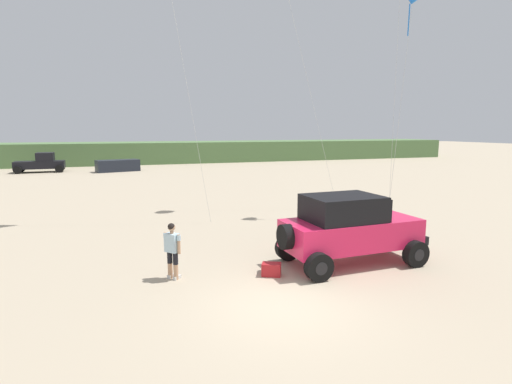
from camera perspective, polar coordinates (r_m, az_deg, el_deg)
ground_plane at (r=10.48m, az=4.11°, el=-15.61°), size 220.00×220.00×0.00m
dune_ridge at (r=54.96m, az=-16.17°, el=5.35°), size 90.00×7.60×2.66m
jeep at (r=13.42m, az=12.98°, el=-4.89°), size 4.90×2.52×2.26m
person_watching at (r=12.08m, az=-11.68°, el=-7.68°), size 0.47×0.50×1.67m
cooler_box at (r=12.32m, az=2.17°, el=-10.82°), size 0.66×0.57×0.38m
distant_pickup at (r=46.60m, az=-27.95°, el=3.62°), size 4.65×2.48×1.98m
distant_sedan at (r=44.37m, az=-18.85°, el=3.53°), size 4.49×2.67×1.20m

